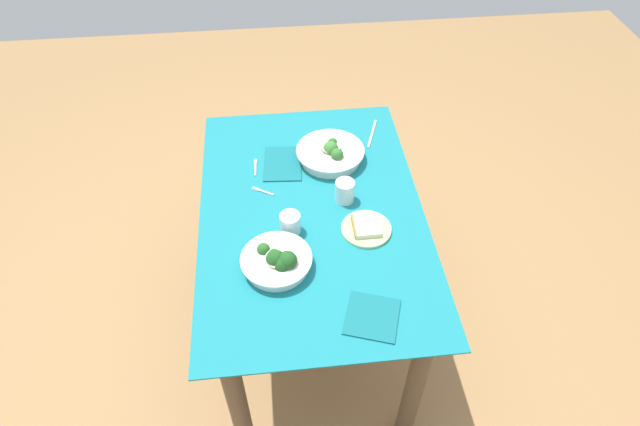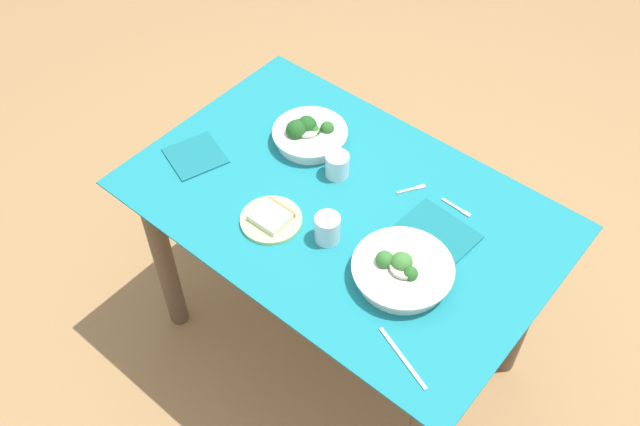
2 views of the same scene
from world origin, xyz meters
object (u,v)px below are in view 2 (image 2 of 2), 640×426
at_px(fork_by_far_bowl, 457,208).
at_px(napkin_folded_upper, 438,232).
at_px(broccoli_bowl_near, 308,134).
at_px(fork_by_near_bowl, 413,189).
at_px(broccoli_bowl_far, 402,270).
at_px(napkin_folded_lower, 195,156).
at_px(bread_side_plate, 271,218).
at_px(water_glass_center, 337,165).
at_px(water_glass_side, 327,228).
at_px(table_knife_left, 403,358).

bearing_deg(fork_by_far_bowl, napkin_folded_upper, -84.83).
distance_m(broccoli_bowl_near, fork_by_near_bowl, 0.38).
height_order(broccoli_bowl_far, fork_by_near_bowl, broccoli_bowl_far).
distance_m(fork_by_near_bowl, napkin_folded_lower, 0.69).
relative_size(fork_by_far_bowl, napkin_folded_lower, 0.62).
bearing_deg(broccoli_bowl_near, fork_by_near_bowl, -173.66).
xyz_separation_m(bread_side_plate, water_glass_center, (-0.03, -0.27, 0.03)).
bearing_deg(fork_by_far_bowl, broccoli_bowl_far, -85.01).
relative_size(broccoli_bowl_far, water_glass_side, 3.19).
relative_size(broccoli_bowl_far, napkin_folded_lower, 1.70).
height_order(water_glass_center, napkin_folded_upper, water_glass_center).
xyz_separation_m(water_glass_center, fork_by_near_bowl, (-0.22, -0.10, -0.04)).
height_order(fork_by_far_bowl, table_knife_left, same).
height_order(water_glass_side, napkin_folded_upper, water_glass_side).
relative_size(broccoli_bowl_far, table_knife_left, 1.40).
height_order(fork_by_near_bowl, table_knife_left, same).
distance_m(fork_by_far_bowl, fork_by_near_bowl, 0.15).
relative_size(broccoli_bowl_near, napkin_folded_upper, 1.14).
bearing_deg(fork_by_near_bowl, broccoli_bowl_near, 127.76).
xyz_separation_m(broccoli_bowl_near, table_knife_left, (-0.69, 0.44, -0.03)).
xyz_separation_m(water_glass_center, table_knife_left, (-0.53, 0.39, -0.04)).
xyz_separation_m(fork_by_far_bowl, table_knife_left, (-0.16, 0.51, -0.00)).
relative_size(water_glass_side, table_knife_left, 0.44).
bearing_deg(broccoli_bowl_near, broccoli_bowl_far, 155.70).
distance_m(water_glass_side, fork_by_near_bowl, 0.32).
bearing_deg(fork_by_near_bowl, water_glass_center, 145.48).
distance_m(bread_side_plate, napkin_folded_lower, 0.37).
relative_size(bread_side_plate, napkin_folded_upper, 0.85).
xyz_separation_m(fork_by_far_bowl, fork_by_near_bowl, (0.15, 0.02, 0.00)).
xyz_separation_m(fork_by_near_bowl, napkin_folded_lower, (0.61, 0.32, 0.00)).
height_order(napkin_folded_upper, napkin_folded_lower, same).
distance_m(broccoli_bowl_far, table_knife_left, 0.25).
xyz_separation_m(broccoli_bowl_near, water_glass_side, (-0.30, 0.27, 0.01)).
bearing_deg(broccoli_bowl_far, fork_by_near_bowl, -60.40).
height_order(broccoli_bowl_far, water_glass_center, broccoli_bowl_far).
relative_size(water_glass_side, napkin_folded_upper, 0.41).
bearing_deg(napkin_folded_lower, water_glass_center, -149.83).
height_order(fork_by_far_bowl, fork_by_near_bowl, same).
bearing_deg(napkin_folded_lower, fork_by_far_bowl, -155.39).
bearing_deg(water_glass_side, bread_side_plate, 18.30).
bearing_deg(napkin_folded_upper, table_knife_left, 111.74).
bearing_deg(napkin_folded_upper, water_glass_center, 1.02).
height_order(water_glass_side, napkin_folded_lower, water_glass_side).
relative_size(water_glass_center, napkin_folded_upper, 0.37).
height_order(water_glass_center, fork_by_near_bowl, water_glass_center).
relative_size(water_glass_side, fork_by_near_bowl, 1.02).
bearing_deg(table_knife_left, water_glass_center, 163.22).
xyz_separation_m(fork_by_near_bowl, table_knife_left, (-0.31, 0.49, -0.00)).
height_order(broccoli_bowl_far, water_glass_side, broccoli_bowl_far).
height_order(bread_side_plate, table_knife_left, bread_side_plate).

